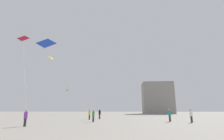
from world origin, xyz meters
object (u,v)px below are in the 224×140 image
(person_in_purple, at_px, (26,117))
(building_left_hall, at_px, (157,98))
(person_in_teal, at_px, (170,115))
(kite_crimson_delta, at_px, (23,39))
(person_in_white, at_px, (191,115))
(person_in_green, at_px, (93,115))
(person_in_yellow, at_px, (89,114))
(person_in_black, at_px, (100,113))
(kite_lime_delta, at_px, (68,91))
(kite_amber_diamond, at_px, (51,58))
(kite_cobalt_delta, at_px, (46,44))

(person_in_purple, height_order, building_left_hall, building_left_hall)
(person_in_teal, xyz_separation_m, kite_crimson_delta, (-23.11, -1.29, 12.03))
(person_in_teal, relative_size, person_in_white, 1.00)
(person_in_green, bearing_deg, person_in_yellow, -88.57)
(person_in_green, relative_size, person_in_yellow, 0.95)
(person_in_black, distance_m, kite_crimson_delta, 18.48)
(person_in_teal, bearing_deg, kite_lime_delta, -118.84)
(kite_amber_diamond, bearing_deg, kite_lime_delta, -24.94)
(person_in_white, bearing_deg, person_in_black, -63.83)
(person_in_teal, distance_m, kite_amber_diamond, 27.94)
(kite_lime_delta, bearing_deg, person_in_white, -22.62)
(person_in_white, distance_m, kite_lime_delta, 22.67)
(person_in_teal, height_order, kite_cobalt_delta, kite_cobalt_delta)
(person_in_yellow, height_order, kite_amber_diamond, kite_amber_diamond)
(kite_lime_delta, relative_size, building_left_hall, 0.42)
(person_in_purple, height_order, kite_lime_delta, kite_lime_delta)
(person_in_green, bearing_deg, kite_lime_delta, -66.27)
(person_in_black, height_order, kite_amber_diamond, kite_amber_diamond)
(kite_cobalt_delta, relative_size, building_left_hall, 0.61)
(person_in_teal, xyz_separation_m, building_left_hall, (8.84, 52.15, 5.87))
(person_in_yellow, distance_m, kite_amber_diamond, 16.93)
(person_in_teal, bearing_deg, person_in_purple, -71.01)
(kite_cobalt_delta, relative_size, kite_amber_diamond, 0.66)
(person_in_black, height_order, kite_cobalt_delta, kite_cobalt_delta)
(kite_crimson_delta, xyz_separation_m, kite_lime_delta, (5.15, 8.50, -7.58))
(kite_cobalt_delta, bearing_deg, person_in_yellow, 78.00)
(kite_cobalt_delta, xyz_separation_m, building_left_hall, (24.39, 60.60, -2.18))
(person_in_green, bearing_deg, kite_cobalt_delta, 42.64)
(person_in_white, height_order, building_left_hall, building_left_hall)
(kite_lime_delta, bearing_deg, kite_crimson_delta, -121.22)
(person_in_black, bearing_deg, person_in_green, -123.63)
(person_in_teal, xyz_separation_m, person_in_black, (-11.20, 6.16, 0.01))
(person_in_green, bearing_deg, kite_amber_diamond, -57.33)
(person_in_black, distance_m, building_left_hall, 50.51)
(building_left_hall, bearing_deg, kite_crimson_delta, -120.87)
(person_in_yellow, xyz_separation_m, building_left_hall, (21.64, 47.66, 5.91))
(kite_lime_delta, xyz_separation_m, building_left_hall, (26.80, 44.94, 1.42))
(person_in_yellow, bearing_deg, kite_lime_delta, 28.81)
(person_in_black, height_order, person_in_green, person_in_black)
(person_in_purple, height_order, person_in_white, person_in_white)
(kite_crimson_delta, height_order, kite_cobalt_delta, kite_crimson_delta)
(person_in_purple, relative_size, person_in_black, 0.92)
(person_in_black, bearing_deg, kite_crimson_delta, 177.38)
(person_in_yellow, bearing_deg, person_in_purple, 128.36)
(person_in_black, height_order, building_left_hall, building_left_hall)
(kite_crimson_delta, xyz_separation_m, kite_amber_diamond, (-0.04, 10.91, 0.31))
(person_in_black, relative_size, kite_crimson_delta, 0.15)
(kite_cobalt_delta, distance_m, kite_amber_diamond, 20.07)
(kite_crimson_delta, distance_m, kite_cobalt_delta, 11.14)
(person_in_white, height_order, kite_amber_diamond, kite_amber_diamond)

